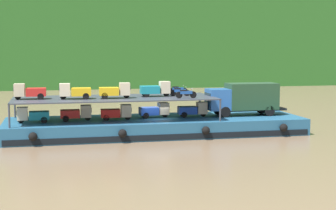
# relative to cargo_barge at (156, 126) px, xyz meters

# --- Properties ---
(ground_plane) EXTENTS (400.00, 400.00, 0.00)m
(ground_plane) POSITION_rel_cargo_barge_xyz_m (0.00, 0.03, -0.75)
(ground_plane) COLOR #7F664C
(cargo_barge) EXTENTS (27.26, 8.07, 1.50)m
(cargo_barge) POSITION_rel_cargo_barge_xyz_m (0.00, 0.00, 0.00)
(cargo_barge) COLOR #23567A
(cargo_barge) RESTS_ON ground
(covered_lorry) EXTENTS (7.87, 2.33, 3.10)m
(covered_lorry) POSITION_rel_cargo_barge_xyz_m (8.64, 0.18, 2.44)
(covered_lorry) COLOR #285BA3
(covered_lorry) RESTS_ON cargo_barge
(cargo_rack) EXTENTS (18.06, 6.70, 2.00)m
(cargo_rack) POSITION_rel_cargo_barge_xyz_m (-3.80, 0.03, 2.68)
(cargo_rack) COLOR #383D47
(cargo_rack) RESTS_ON cargo_barge
(mini_truck_lower_stern) EXTENTS (2.77, 1.24, 1.38)m
(mini_truck_lower_stern) POSITION_rel_cargo_barge_xyz_m (-11.03, -0.51, 1.44)
(mini_truck_lower_stern) COLOR teal
(mini_truck_lower_stern) RESTS_ON cargo_barge
(mini_truck_lower_aft) EXTENTS (2.75, 1.21, 1.38)m
(mini_truck_lower_aft) POSITION_rel_cargo_barge_xyz_m (-7.24, -0.00, 1.44)
(mini_truck_lower_aft) COLOR red
(mini_truck_lower_aft) RESTS_ON cargo_barge
(mini_truck_lower_mid) EXTENTS (2.79, 1.29, 1.38)m
(mini_truck_lower_mid) POSITION_rel_cargo_barge_xyz_m (-3.68, -0.35, 1.44)
(mini_truck_lower_mid) COLOR red
(mini_truck_lower_mid) RESTS_ON cargo_barge
(mini_truck_lower_fore) EXTENTS (2.79, 1.30, 1.38)m
(mini_truck_lower_fore) POSITION_rel_cargo_barge_xyz_m (-0.03, 0.48, 1.44)
(mini_truck_lower_fore) COLOR #1E47B7
(mini_truck_lower_fore) RESTS_ON cargo_barge
(mini_truck_lower_bow) EXTENTS (2.79, 1.29, 1.38)m
(mini_truck_lower_bow) POSITION_rel_cargo_barge_xyz_m (3.62, 0.27, 1.44)
(mini_truck_lower_bow) COLOR #1E47B7
(mini_truck_lower_bow) RESTS_ON cargo_barge
(mini_truck_upper_stern) EXTENTS (2.76, 1.23, 1.38)m
(mini_truck_upper_stern) POSITION_rel_cargo_barge_xyz_m (-11.25, 0.06, 3.44)
(mini_truck_upper_stern) COLOR red
(mini_truck_upper_stern) RESTS_ON cargo_rack
(mini_truck_upper_mid) EXTENTS (2.77, 1.25, 1.38)m
(mini_truck_upper_mid) POSITION_rel_cargo_barge_xyz_m (-7.39, -0.59, 3.44)
(mini_truck_upper_mid) COLOR gold
(mini_truck_upper_mid) RESTS_ON cargo_rack
(mini_truck_upper_fore) EXTENTS (2.79, 1.28, 1.38)m
(mini_truck_upper_fore) POSITION_rel_cargo_barge_xyz_m (-3.83, -0.73, 3.44)
(mini_truck_upper_fore) COLOR gold
(mini_truck_upper_fore) RESTS_ON cargo_rack
(mini_truck_upper_bow) EXTENTS (2.74, 1.21, 1.38)m
(mini_truck_upper_bow) POSITION_rel_cargo_barge_xyz_m (0.04, 0.29, 3.44)
(mini_truck_upper_bow) COLOR teal
(mini_truck_upper_bow) RESTS_ON cargo_rack
(motorcycle_upper_port) EXTENTS (1.90, 0.55, 0.87)m
(motorcycle_upper_port) POSITION_rel_cargo_barge_xyz_m (2.34, -1.98, 3.18)
(motorcycle_upper_port) COLOR black
(motorcycle_upper_port) RESTS_ON cargo_rack
(motorcycle_upper_centre) EXTENTS (1.90, 0.55, 0.87)m
(motorcycle_upper_centre) POSITION_rel_cargo_barge_xyz_m (2.28, 0.03, 3.18)
(motorcycle_upper_centre) COLOR black
(motorcycle_upper_centre) RESTS_ON cargo_rack
(motorcycle_upper_stbd) EXTENTS (1.90, 0.55, 0.87)m
(motorcycle_upper_stbd) POSITION_rel_cargo_barge_xyz_m (2.56, 2.04, 3.18)
(motorcycle_upper_stbd) COLOR black
(motorcycle_upper_stbd) RESTS_ON cargo_rack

